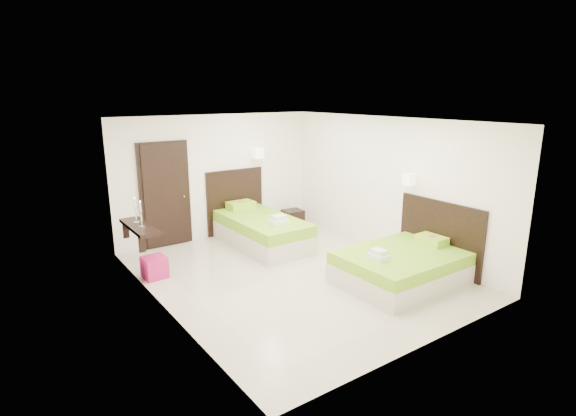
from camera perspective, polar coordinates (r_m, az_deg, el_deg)
floor at (r=7.80m, az=0.67°, el=-8.41°), size 5.50×5.50×0.00m
bed_single at (r=9.22m, az=-3.61°, el=-2.58°), size 1.36×2.26×1.87m
bed_double at (r=7.68m, az=14.51°, el=-6.93°), size 1.98×1.68×1.63m
nightstand at (r=10.46m, az=0.60°, el=-1.30°), size 0.47×0.42×0.39m
ottoman at (r=7.94m, az=-16.59°, el=-7.21°), size 0.38×0.38×0.36m
door at (r=9.25m, az=-15.31°, el=1.57°), size 1.02×0.15×2.14m
console_shelf at (r=8.04m, az=-18.40°, el=-2.31°), size 0.35×1.20×0.78m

